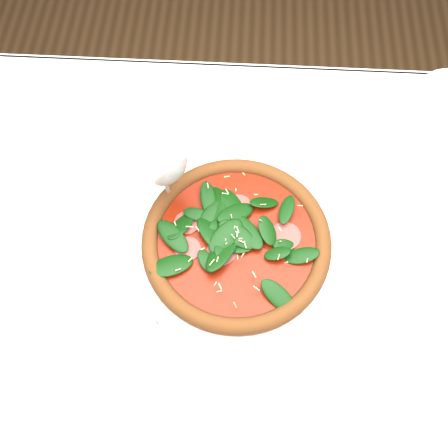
# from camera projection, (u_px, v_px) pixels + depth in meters

# --- Properties ---
(ground) EXTENTS (6.00, 6.00, 0.00)m
(ground) POSITION_uv_depth(u_px,v_px,m) (246.00, 352.00, 1.47)
(ground) COLOR brown
(ground) RESTS_ON ground
(dining_table) EXTENTS (1.21, 0.81, 0.75)m
(dining_table) POSITION_uv_depth(u_px,v_px,m) (260.00, 278.00, 0.88)
(dining_table) COLOR white
(dining_table) RESTS_ON ground
(plate) EXTENTS (0.35, 0.35, 0.01)m
(plate) POSITION_uv_depth(u_px,v_px,m) (236.00, 245.00, 0.80)
(plate) COLOR white
(plate) RESTS_ON dining_table
(pizza) EXTENTS (0.37, 0.37, 0.04)m
(pizza) POSITION_uv_depth(u_px,v_px,m) (236.00, 240.00, 0.78)
(pizza) COLOR brown
(pizza) RESTS_ON plate
(wine_glass) EXTENTS (0.08, 0.08, 0.19)m
(wine_glass) POSITION_uv_depth(u_px,v_px,m) (161.00, 159.00, 0.72)
(wine_glass) COLOR silver
(wine_glass) RESTS_ON dining_table
(napkin) EXTENTS (0.16, 0.11, 0.01)m
(napkin) POSITION_uv_depth(u_px,v_px,m) (106.00, 334.00, 0.74)
(napkin) COLOR white
(napkin) RESTS_ON dining_table
(fork) EXTENTS (0.06, 0.14, 0.00)m
(fork) POSITION_uv_depth(u_px,v_px,m) (103.00, 316.00, 0.74)
(fork) COLOR silver
(fork) RESTS_ON napkin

